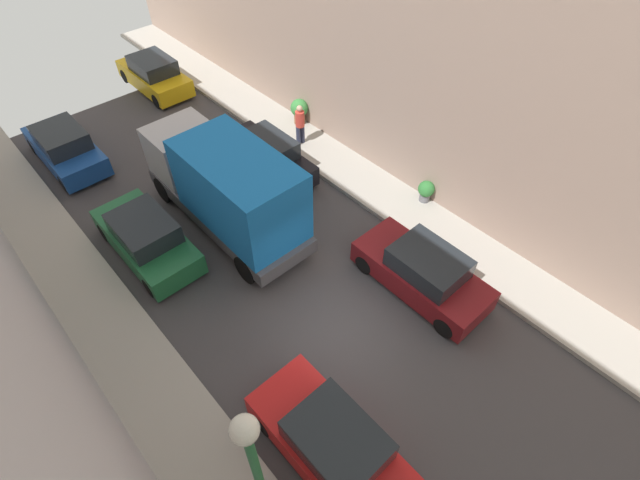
% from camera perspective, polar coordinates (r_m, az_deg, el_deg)
% --- Properties ---
extents(ground, '(32.00, 32.00, 0.00)m').
position_cam_1_polar(ground, '(13.85, 2.46, -9.96)').
color(ground, '#423F42').
extents(sidewalk_left, '(2.00, 44.00, 0.15)m').
position_cam_1_polar(sidewalk_left, '(12.65, -15.44, -22.29)').
color(sidewalk_left, '#A8A399').
rests_on(sidewalk_left, ground).
extents(sidewalk_right, '(2.00, 44.00, 0.15)m').
position_cam_1_polar(sidewalk_right, '(16.44, 15.12, 0.38)').
color(sidewalk_right, '#A8A399').
rests_on(sidewalk_right, ground).
extents(parked_car_left_1, '(1.78, 4.20, 1.57)m').
position_cam_1_polar(parked_car_left_1, '(11.54, 1.59, -23.50)').
color(parked_car_left_1, red).
rests_on(parked_car_left_1, ground).
extents(parked_car_left_2, '(1.78, 4.20, 1.57)m').
position_cam_1_polar(parked_car_left_2, '(15.93, -20.22, 0.23)').
color(parked_car_left_2, '#1E6638').
rests_on(parked_car_left_2, ground).
extents(parked_car_left_3, '(1.78, 4.20, 1.57)m').
position_cam_1_polar(parked_car_left_3, '(21.04, -28.42, 9.78)').
color(parked_car_left_3, '#194799').
rests_on(parked_car_left_3, ground).
extents(parked_car_right_1, '(1.78, 4.20, 1.57)m').
position_cam_1_polar(parked_car_right_1, '(14.36, 12.31, -3.82)').
color(parked_car_right_1, maroon).
rests_on(parked_car_right_1, ground).
extents(parked_car_right_2, '(1.78, 4.20, 1.57)m').
position_cam_1_polar(parked_car_right_2, '(18.23, -6.57, 9.96)').
color(parked_car_right_2, black).
rests_on(parked_car_right_2, ground).
extents(parked_car_right_3, '(1.78, 4.20, 1.57)m').
position_cam_1_polar(parked_car_right_3, '(24.74, -19.37, 18.30)').
color(parked_car_right_3, gold).
rests_on(parked_car_right_3, ground).
extents(delivery_truck, '(2.26, 6.60, 3.38)m').
position_cam_1_polar(delivery_truck, '(15.40, -11.25, 6.34)').
color(delivery_truck, '#4C4C51').
rests_on(delivery_truck, ground).
extents(pedestrian, '(0.40, 0.36, 1.72)m').
position_cam_1_polar(pedestrian, '(19.31, -2.43, 13.87)').
color(pedestrian, '#2D334C').
rests_on(pedestrian, sidewalk_right).
extents(potted_plant_0, '(0.74, 0.74, 1.10)m').
position_cam_1_polar(potted_plant_0, '(20.73, -2.51, 15.43)').
color(potted_plant_0, brown).
rests_on(potted_plant_0, sidewalk_right).
extents(potted_plant_1, '(0.59, 0.59, 0.82)m').
position_cam_1_polar(potted_plant_1, '(17.19, 12.68, 5.88)').
color(potted_plant_1, slate).
rests_on(potted_plant_1, sidewalk_right).
extents(lamp_post, '(0.44, 0.44, 5.19)m').
position_cam_1_polar(lamp_post, '(8.44, -7.80, -25.50)').
color(lamp_post, '#26723F').
rests_on(lamp_post, sidewalk_left).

